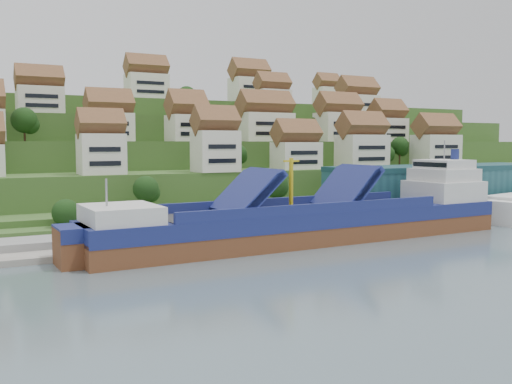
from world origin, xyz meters
TOP-DOWN VIEW (x-y plane):
  - ground at (0.00, 0.00)m, footprint 300.00×300.00m
  - quay at (20.00, 15.00)m, footprint 180.00×14.00m
  - hillside at (0.00, 103.55)m, footprint 260.00×128.00m
  - hillside_village at (5.22, 58.64)m, footprint 157.48×63.69m
  - hillside_trees at (-13.27, 43.29)m, footprint 138.80×60.22m
  - warehouse at (52.00, 17.00)m, footprint 60.00×15.00m
  - flagpole at (18.11, 10.00)m, footprint 1.28×0.16m
  - cargo_ship at (5.19, -0.04)m, footprint 81.19×14.66m

SIDE VIEW (x-z plane):
  - ground at x=0.00m, z-range 0.00..0.00m
  - quay at x=20.00m, z-range 0.00..2.20m
  - cargo_ship at x=5.19m, z-range -5.59..12.39m
  - flagpole at x=18.11m, z-range 2.88..10.88m
  - warehouse at x=52.00m, z-range 2.20..12.20m
  - hillside at x=0.00m, z-range -4.84..26.16m
  - hillside_trees at x=-13.27m, z-range 0.58..31.76m
  - hillside_village at x=5.22m, z-range 9.09..37.64m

